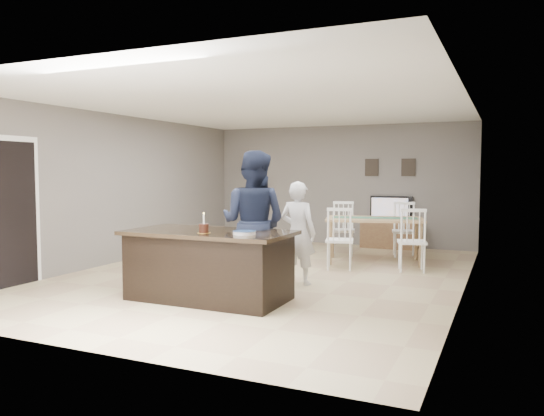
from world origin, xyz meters
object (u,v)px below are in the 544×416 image
at_px(television, 390,208).
at_px(plate_stack, 244,233).
at_px(birthday_cake, 204,228).
at_px(woman, 298,233).
at_px(kitchen_island, 209,265).
at_px(tv_console, 389,234).
at_px(floor_lamp, 262,188).
at_px(dining_table, 374,226).
at_px(man, 253,222).

bearing_deg(television, plate_stack, 84.12).
bearing_deg(birthday_cake, woman, 68.15).
distance_m(kitchen_island, tv_console, 5.70).
bearing_deg(floor_lamp, tv_console, 7.24).
xyz_separation_m(tv_console, birthday_cake, (-1.12, -5.81, 0.66)).
bearing_deg(birthday_cake, dining_table, 72.33).
distance_m(man, plate_stack, 0.76).
distance_m(woman, plate_stack, 1.53).
xyz_separation_m(kitchen_island, birthday_cake, (0.08, -0.24, 0.51)).
bearing_deg(floor_lamp, birthday_cake, -72.30).
height_order(tv_console, woman, woman).
distance_m(woman, birthday_cake, 1.73).
xyz_separation_m(tv_console, man, (-0.83, -5.02, 0.67)).
bearing_deg(woman, plate_stack, 90.30).
relative_size(plate_stack, floor_lamp, 0.17).
bearing_deg(plate_stack, television, 84.12).
bearing_deg(floor_lamp, television, 8.61).
relative_size(tv_console, man, 0.62).
bearing_deg(kitchen_island, dining_table, 70.18).
xyz_separation_m(tv_console, television, (0.00, 0.07, 0.56)).
bearing_deg(dining_table, man, -121.25).
relative_size(tv_console, dining_table, 0.52).
relative_size(man, dining_table, 0.84).
bearing_deg(dining_table, television, 79.04).
bearing_deg(kitchen_island, floor_lamp, 107.73).
bearing_deg(kitchen_island, man, 55.81).
distance_m(kitchen_island, woman, 1.56).
bearing_deg(plate_stack, tv_console, 84.05).
bearing_deg(plate_stack, woman, 85.75).
height_order(birthday_cake, dining_table, birthday_cake).
bearing_deg(man, birthday_cake, 68.60).
distance_m(tv_console, floor_lamp, 3.05).
bearing_deg(dining_table, floor_lamp, 138.16).
bearing_deg(plate_stack, dining_table, 79.41).
xyz_separation_m(tv_console, plate_stack, (-0.60, -5.74, 0.62)).
bearing_deg(man, woman, -113.91).
bearing_deg(man, kitchen_island, 54.99).
bearing_deg(dining_table, kitchen_island, -124.16).
xyz_separation_m(kitchen_island, woman, (0.71, 1.35, 0.31)).
distance_m(kitchen_island, birthday_cake, 0.57).
bearing_deg(dining_table, tv_console, 79.16).
height_order(plate_stack, dining_table, dining_table).
xyz_separation_m(tv_console, floor_lamp, (-2.86, -0.36, 0.98)).
xyz_separation_m(television, birthday_cake, (-1.12, -5.88, 0.10)).
bearing_deg(tv_console, plate_stack, -95.95).
xyz_separation_m(television, woman, (-0.49, -4.29, -0.10)).
relative_size(tv_console, birthday_cake, 4.68).
bearing_deg(floor_lamp, man, -66.36).
relative_size(kitchen_island, floor_lamp, 1.30).
height_order(dining_table, floor_lamp, floor_lamp).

